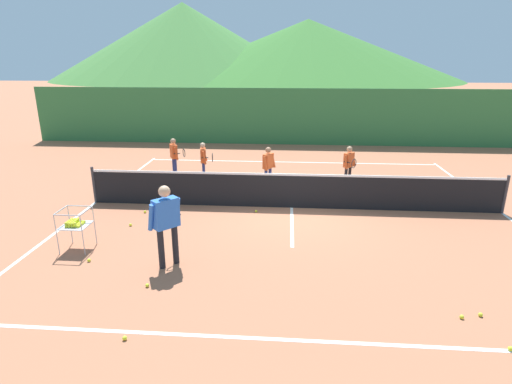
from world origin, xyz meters
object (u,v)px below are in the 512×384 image
Objects in this scene: student_3 at (349,163)px; tennis_ball_0 at (256,211)px; tennis_ball_1 at (89,260)px; tennis_ball_4 at (130,225)px; student_0 at (174,154)px; tennis_ball_7 at (510,349)px; student_1 at (204,158)px; tennis_net at (292,190)px; tennis_ball_8 at (145,212)px; student_2 at (268,164)px; tennis_ball_9 at (125,338)px; tennis_ball_2 at (462,317)px; ball_cart at (74,223)px; tennis_ball_3 at (481,315)px; tennis_ball_5 at (147,285)px; instructor at (166,218)px.

student_3 is 3.85m from tennis_ball_0.
tennis_ball_1 is 1.00× the size of tennis_ball_4.
student_0 is 19.72× the size of tennis_ball_7.
tennis_ball_0 is at bearing -55.42° from student_1.
tennis_net reaches higher than tennis_ball_8.
tennis_ball_7 is (7.21, -2.13, 0.00)m from tennis_ball_1.
tennis_ball_9 is (-1.74, -7.58, -0.76)m from student_2.
student_2 is (2.18, -0.67, 0.02)m from student_1.
tennis_ball_1 is 6.96m from tennis_ball_2.
student_2 reaches higher than tennis_ball_1.
student_3 is at bearing 97.08° from tennis_ball_2.
tennis_net reaches higher than tennis_ball_1.
student_0 is at bearing 83.79° from ball_cart.
tennis_ball_0 is 1.00× the size of tennis_ball_3.
tennis_ball_9 is at bearing -86.96° from student_1.
student_1 is 3.55m from tennis_ball_0.
tennis_ball_5 is 1.00× the size of tennis_ball_8.
student_3 is at bearing 9.05° from student_2.
tennis_ball_7 is at bearing -61.43° from tennis_net.
student_0 is 19.72× the size of tennis_ball_0.
student_3 is 19.13× the size of tennis_ball_9.
tennis_ball_3 is 8.05m from tennis_ball_8.
student_1 is at bearing 124.58° from tennis_ball_0.
tennis_ball_1 is at bearing -101.58° from student_1.
tennis_ball_7 is 1.00× the size of tennis_ball_8.
student_1 is at bearing 94.43° from instructor.
student_3 is 7.12m from tennis_ball_3.
tennis_ball_4 is (-3.97, -1.62, -0.47)m from tennis_net.
tennis_ball_8 is at bearing 144.81° from tennis_ball_7.
tennis_ball_7 is 1.00× the size of tennis_ball_9.
student_1 is at bearing 140.40° from tennis_net.
tennis_ball_2 is at bearing -50.91° from tennis_ball_0.
student_0 reaches higher than student_3.
student_2 is at bearing 50.18° from ball_cart.
student_1 is 3.37m from tennis_ball_8.
student_0 is at bearing 161.77° from student_2.
tennis_ball_4 is at bearing -104.60° from student_1.
student_1 is at bearing 75.40° from tennis_ball_4.
tennis_ball_8 is (-0.99, -3.13, -0.74)m from student_1.
student_0 reaches higher than tennis_ball_2.
tennis_ball_5 is (1.39, -7.19, -0.77)m from student_0.
tennis_ball_3 is (5.47, -1.32, -0.97)m from instructor.
student_3 is 19.13× the size of tennis_ball_4.
instructor reaches higher than tennis_ball_1.
tennis_net is 4.31m from instructor.
tennis_ball_0 is (3.07, -3.26, -0.77)m from student_0.
student_2 is 2.32m from tennis_ball_0.
tennis_ball_5 is at bearing -121.12° from tennis_net.
student_1 is 2.28m from student_2.
tennis_ball_9 is at bearing -113.07° from tennis_net.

